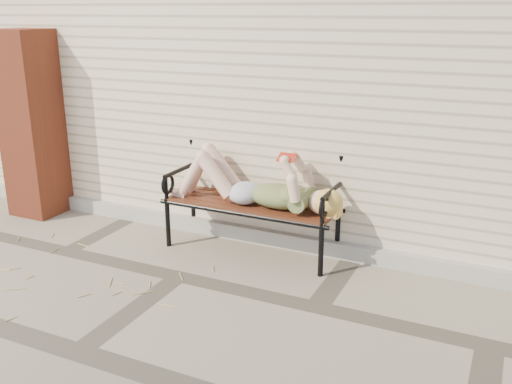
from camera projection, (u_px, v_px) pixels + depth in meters
The scene contains 7 objects.
ground at pixel (179, 276), 4.90m from camera, with size 80.00×80.00×0.00m, color gray.
house_wall at pixel (305, 68), 7.02m from camera, with size 8.00×4.00×3.00m, color beige.
foundation_strip at pixel (231, 231), 5.71m from camera, with size 8.00×0.10×0.15m, color #9F9C8F.
brick_pillar at pixel (32, 124), 6.17m from camera, with size 0.50×0.50×2.00m, color maroon.
garden_bench at pixel (256, 184), 5.32m from camera, with size 1.75×0.70×1.14m.
reading_woman at pixel (251, 184), 5.19m from camera, with size 1.66×0.38×0.52m.
straw_scatter at pixel (18, 276), 4.90m from camera, with size 2.85×1.78×0.01m.
Camera 1 is at (2.49, -3.74, 2.19)m, focal length 40.00 mm.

